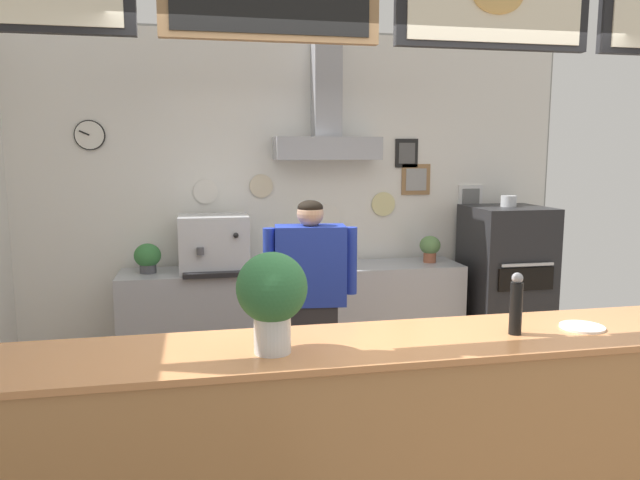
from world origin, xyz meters
name	(u,v)px	position (x,y,z in m)	size (l,w,h in m)	color
back_wall_assembly	(301,188)	(0.01, 2.39, 1.59)	(5.02, 2.79, 2.97)	gray
service_counter	(394,444)	(0.00, -0.34, 0.52)	(3.82, 0.63, 1.04)	#B77F4C
back_prep_counter	(296,319)	(-0.08, 2.16, 0.45)	(2.98, 0.54, 0.91)	#A3A5AD
pizza_oven	(505,283)	(1.86, 2.05, 0.71)	(0.68, 0.73, 1.51)	#232326
shop_worker	(310,313)	(-0.18, 0.89, 0.85)	(0.62, 0.27, 1.60)	#232328
espresso_machine	(214,244)	(-0.77, 2.13, 1.14)	(0.57, 0.51, 0.47)	silver
potted_sage	(430,247)	(1.17, 2.16, 1.05)	(0.19, 0.19, 0.24)	#9E563D
potted_thyme	(148,257)	(-1.32, 2.17, 1.04)	(0.22, 0.22, 0.25)	#4C4C51
potted_basil	(302,250)	(-0.02, 2.15, 1.06)	(0.24, 0.24, 0.28)	#4C4C51
condiment_plate	(582,327)	(0.97, -0.35, 1.05)	(0.22, 0.22, 0.01)	white
basil_vase	(272,296)	(-0.59, -0.41, 1.29)	(0.31, 0.31, 0.44)	silver
pepper_grinder	(516,304)	(0.59, -0.37, 1.19)	(0.06, 0.06, 0.30)	black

